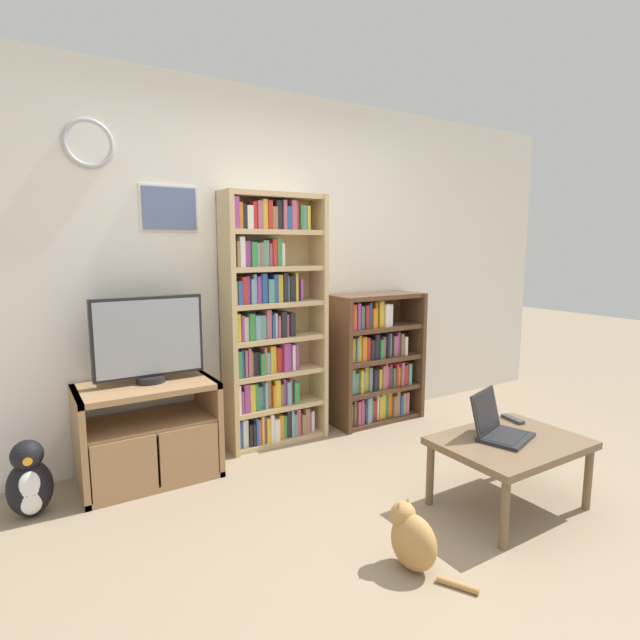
% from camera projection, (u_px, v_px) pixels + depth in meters
% --- Properties ---
extents(ground_plane, '(18.00, 18.00, 0.00)m').
position_uv_depth(ground_plane, '(429.00, 549.00, 2.45)').
color(ground_plane, gray).
extents(wall_back, '(6.13, 0.09, 2.60)m').
position_uv_depth(wall_back, '(265.00, 269.00, 3.76)').
color(wall_back, silver).
rests_on(wall_back, ground_plane).
extents(tv_stand, '(0.83, 0.49, 0.62)m').
position_uv_depth(tv_stand, '(149.00, 432.00, 3.14)').
color(tv_stand, '#9E754C').
rests_on(tv_stand, ground_plane).
extents(television, '(0.67, 0.18, 0.54)m').
position_uv_depth(television, '(149.00, 340.00, 3.11)').
color(television, black).
rests_on(television, tv_stand).
extents(bookshelf_tall, '(0.77, 0.25, 1.85)m').
position_uv_depth(bookshelf_tall, '(269.00, 325.00, 3.67)').
color(bookshelf_tall, tan).
rests_on(bookshelf_tall, ground_plane).
extents(bookshelf_short, '(0.80, 0.32, 1.08)m').
position_uv_depth(bookshelf_short, '(372.00, 361.00, 4.19)').
color(bookshelf_short, brown).
rests_on(bookshelf_short, ground_plane).
extents(coffee_table, '(0.80, 0.59, 0.40)m').
position_uv_depth(coffee_table, '(510.00, 447.00, 2.80)').
color(coffee_table, brown).
rests_on(coffee_table, ground_plane).
extents(laptop, '(0.37, 0.35, 0.25)m').
position_uv_depth(laptop, '(497.00, 426.00, 2.83)').
color(laptop, '#232326').
rests_on(laptop, coffee_table).
extents(remote_near_laptop, '(0.07, 0.17, 0.02)m').
position_uv_depth(remote_near_laptop, '(513.00, 419.00, 3.10)').
color(remote_near_laptop, '#38383A').
rests_on(remote_near_laptop, coffee_table).
extents(cat, '(0.22, 0.42, 0.31)m').
position_uv_depth(cat, '(412.00, 538.00, 2.29)').
color(cat, '#B78447').
rests_on(cat, ground_plane).
extents(penguin_figurine, '(0.23, 0.21, 0.43)m').
position_uv_depth(penguin_figurine, '(29.00, 482.00, 2.72)').
color(penguin_figurine, black).
rests_on(penguin_figurine, ground_plane).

